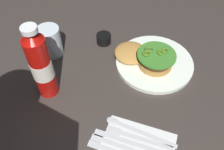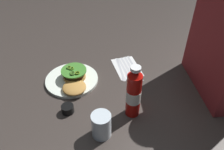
{
  "view_description": "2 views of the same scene",
  "coord_description": "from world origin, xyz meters",
  "views": [
    {
      "loc": [
        -0.21,
        0.44,
        0.57
      ],
      "look_at": [
        0.0,
        0.06,
        0.05
      ],
      "focal_mm": 37.92,
      "sensor_mm": 36.0,
      "label": 1
    },
    {
      "loc": [
        0.77,
        0.02,
        0.71
      ],
      "look_at": [
        -0.02,
        0.1,
        0.06
      ],
      "focal_mm": 35.99,
      "sensor_mm": 36.0,
      "label": 2
    }
  ],
  "objects": [
    {
      "name": "ground_plane",
      "position": [
        0.0,
        0.0,
        0.0
      ],
      "size": [
        3.0,
        3.0,
        0.0
      ],
      "primitive_type": "plane",
      "color": "#372F2B"
    },
    {
      "name": "dinner_plate",
      "position": [
        -0.07,
        -0.09,
        0.01
      ],
      "size": [
        0.25,
        0.25,
        0.01
      ],
      "primitive_type": "cylinder",
      "color": "white",
      "rests_on": "ground_plane"
    },
    {
      "name": "burger_sandwich",
      "position": [
        -0.05,
        -0.07,
        0.03
      ],
      "size": [
        0.2,
        0.12,
        0.05
      ],
      "color": "#B8823D",
      "rests_on": "dinner_plate"
    },
    {
      "name": "ketchup_bottle",
      "position": [
        0.16,
        0.17,
        0.11
      ],
      "size": [
        0.06,
        0.06,
        0.24
      ],
      "color": "#B20F0A",
      "rests_on": "ground_plane"
    },
    {
      "name": "water_glass",
      "position": [
        0.25,
        0.04,
        0.05
      ],
      "size": [
        0.07,
        0.07,
        0.1
      ],
      "primitive_type": "cylinder",
      "color": "silver",
      "rests_on": "ground_plane"
    },
    {
      "name": "condiment_cup",
      "position": [
        0.13,
        -0.1,
        0.02
      ],
      "size": [
        0.05,
        0.05,
        0.03
      ],
      "primitive_type": "cylinder",
      "color": "black",
      "rests_on": "ground_plane"
    },
    {
      "name": "napkin",
      "position": [
        -0.15,
        0.19,
        0.0
      ],
      "size": [
        0.2,
        0.15,
        0.0
      ],
      "primitive_type": "cube",
      "rotation": [
        0.0,
        0.0,
        0.18
      ],
      "color": "silver",
      "rests_on": "ground_plane"
    },
    {
      "name": "spoon_utensil",
      "position": [
        -0.11,
        0.16,
        0.0
      ],
      "size": [
        0.19,
        0.03,
        0.0
      ],
      "color": "silver",
      "rests_on": "napkin"
    },
    {
      "name": "fork_utensil",
      "position": [
        -0.12,
        0.18,
        0.0
      ],
      "size": [
        0.17,
        0.05,
        0.0
      ],
      "color": "silver",
      "rests_on": "napkin"
    },
    {
      "name": "steak_knife",
      "position": [
        -0.12,
        0.2,
        0.0
      ],
      "size": [
        0.21,
        0.05,
        0.0
      ],
      "color": "silver",
      "rests_on": "napkin"
    },
    {
      "name": "butter_knife",
      "position": [
        -0.12,
        0.22,
        0.0
      ],
      "size": [
        0.21,
        0.05,
        0.0
      ],
      "color": "silver",
      "rests_on": "napkin"
    },
    {
      "name": "table_knife",
      "position": [
        -0.13,
        0.23,
        0.0
      ],
      "size": [
        0.22,
        0.05,
        0.0
      ],
      "color": "silver",
      "rests_on": "napkin"
    }
  ]
}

